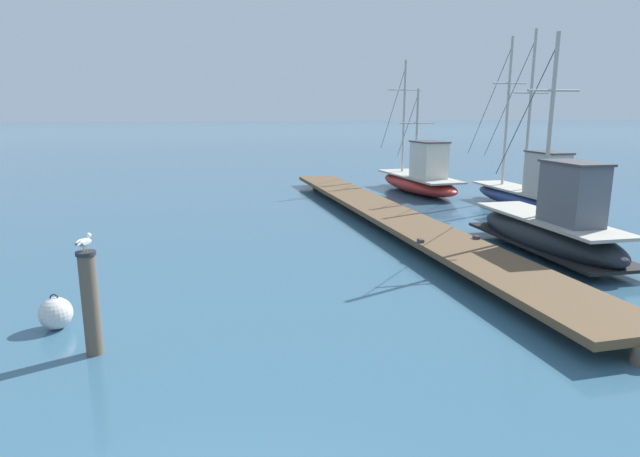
# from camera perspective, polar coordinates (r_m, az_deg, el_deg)

# --- Properties ---
(floating_dock) EXTENTS (3.18, 21.20, 0.53)m
(floating_dock) POSITION_cam_1_polar(r_m,az_deg,el_deg) (18.09, 7.47, 1.50)
(floating_dock) COLOR brown
(floating_dock) RESTS_ON ground
(fishing_boat_0) EXTENTS (2.59, 7.89, 6.15)m
(fishing_boat_0) POSITION_cam_1_polar(r_m,az_deg,el_deg) (25.42, 10.63, 5.34)
(fishing_boat_0) COLOR #AD2823
(fishing_boat_0) RESTS_ON ground
(fishing_boat_1) EXTENTS (1.84, 5.70, 5.73)m
(fishing_boat_1) POSITION_cam_1_polar(r_m,az_deg,el_deg) (15.44, 23.42, 0.08)
(fishing_boat_1) COLOR black
(fishing_boat_1) RESTS_ON ground
(fishing_boat_2) EXTENTS (1.88, 8.53, 6.74)m
(fishing_boat_2) POSITION_cam_1_polar(r_m,az_deg,el_deg) (22.13, 21.59, 3.51)
(fishing_boat_2) COLOR navy
(fishing_boat_2) RESTS_ON ground
(mooring_piling) EXTENTS (0.30, 0.30, 1.68)m
(mooring_piling) POSITION_cam_1_polar(r_m,az_deg,el_deg) (9.09, -23.30, -7.15)
(mooring_piling) COLOR brown
(mooring_piling) RESTS_ON ground
(perched_seagull) EXTENTS (0.22, 0.37, 0.27)m
(perched_seagull) POSITION_cam_1_polar(r_m,az_deg,el_deg) (8.83, -23.85, -1.33)
(perched_seagull) COLOR gold
(perched_seagull) RESTS_ON mooring_piling
(mooring_buoy) EXTENTS (0.57, 0.57, 0.64)m
(mooring_buoy) POSITION_cam_1_polar(r_m,az_deg,el_deg) (10.58, -26.36, -8.10)
(mooring_buoy) COLOR silver
(mooring_buoy) RESTS_ON ground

